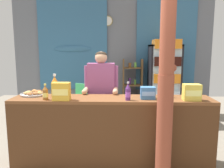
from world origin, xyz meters
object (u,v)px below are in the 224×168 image
soda_bottle_cola (166,90)px  snack_box_instant_noodle (192,92)px  drink_fridge (164,77)px  soda_bottle_orange_soda (55,87)px  snack_box_biscuit (148,93)px  snack_box_choco_powder (61,91)px  pastry_tray (34,94)px  stall_counter (111,127)px  bottle_shelf_rack (132,87)px  timber_post (166,79)px  shopkeeper (101,89)px  soda_bottle_iced_tea (45,93)px  soda_bottle_grape_soda (128,92)px  plastic_lawn_chair (80,101)px

soda_bottle_cola → snack_box_instant_noodle: soda_bottle_cola is taller
drink_fridge → soda_bottle_orange_soda: size_ratio=5.70×
snack_box_instant_noodle → snack_box_biscuit: bearing=172.3°
snack_box_choco_powder → pastry_tray: snack_box_choco_powder is taller
stall_counter → snack_box_instant_noodle: 1.15m
pastry_tray → bottle_shelf_rack: bearing=55.3°
snack_box_instant_noodle → timber_post: bearing=-143.4°
shopkeeper → snack_box_instant_noodle: 1.36m
snack_box_choco_powder → snack_box_biscuit: bearing=6.0°
timber_post → soda_bottle_iced_tea: 1.55m
soda_bottle_grape_soda → pastry_tray: 1.38m
soda_bottle_iced_tea → soda_bottle_grape_soda: bearing=0.6°
drink_fridge → plastic_lawn_chair: drink_fridge is taller
plastic_lawn_chair → pastry_tray: 1.75m
snack_box_biscuit → shopkeeper: bearing=141.7°
soda_bottle_iced_tea → pastry_tray: bearing=132.6°
pastry_tray → snack_box_biscuit: bearing=-6.7°
snack_box_biscuit → plastic_lawn_chair: bearing=124.0°
drink_fridge → shopkeeper: size_ratio=1.15×
drink_fridge → bottle_shelf_rack: (-0.71, 0.29, -0.28)m
snack_box_biscuit → stall_counter: bearing=-173.6°
soda_bottle_grape_soda → snack_box_instant_noodle: 0.82m
snack_box_instant_noodle → drink_fridge: bearing=87.8°
drink_fridge → shopkeeper: drink_fridge is taller
stall_counter → drink_fridge: drink_fridge is taller
shopkeeper → soda_bottle_cola: (0.93, -0.41, 0.06)m
snack_box_instant_noodle → snack_box_biscuit: (-0.56, 0.08, -0.02)m
soda_bottle_orange_soda → snack_box_choco_powder: soda_bottle_orange_soda is taller
timber_post → snack_box_choco_powder: 1.33m
bottle_shelf_rack → shopkeeper: shopkeeper is taller
stall_counter → timber_post: size_ratio=1.03×
soda_bottle_grape_soda → snack_box_instant_noodle: bearing=1.1°
soda_bottle_orange_soda → snack_box_biscuit: size_ratio=1.69×
stall_counter → soda_bottle_grape_soda: 0.53m
stall_counter → shopkeeper: bearing=107.3°
stall_counter → bottle_shelf_rack: bearing=80.4°
snack_box_instant_noodle → soda_bottle_orange_soda: bearing=174.7°
drink_fridge → snack_box_biscuit: (-0.64, -2.15, 0.04)m
timber_post → plastic_lawn_chair: (-1.39, 2.20, -0.78)m
soda_bottle_orange_soda → drink_fridge: bearing=46.9°
snack_box_biscuit → snack_box_instant_noodle: bearing=-7.7°
snack_box_biscuit → drink_fridge: bearing=73.3°
bottle_shelf_rack → pastry_tray: size_ratio=3.69×
soda_bottle_iced_tea → snack_box_choco_powder: (0.22, -0.02, 0.03)m
snack_box_biscuit → timber_post: bearing=-66.6°
soda_bottle_grape_soda → snack_box_biscuit: (0.27, 0.09, -0.02)m
stall_counter → pastry_tray: 1.23m
timber_post → snack_box_instant_noodle: bearing=36.6°
bottle_shelf_rack → shopkeeper: 2.02m
soda_bottle_iced_tea → snack_box_biscuit: bearing=4.4°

